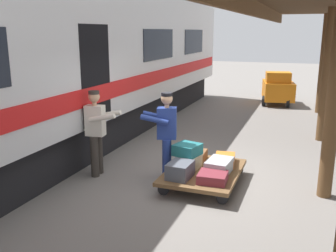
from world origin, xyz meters
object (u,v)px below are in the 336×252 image
(train_car, at_px, (35,67))
(suitcase_slate_roller, at_px, (180,170))
(baggage_tug, at_px, (278,89))
(suitcase_teal_softside, at_px, (187,150))
(suitcase_orange_carryall, at_px, (225,160))
(suitcase_brown_leather, at_px, (196,156))
(suitcase_cream_canvas, at_px, (188,162))
(suitcase_gray_aluminum, at_px, (219,166))
(suitcase_burgundy_valise, at_px, (213,177))
(porter_in_overalls, at_px, (166,133))
(luggage_cart, at_px, (203,172))
(porter_by_door, at_px, (97,130))

(train_car, relative_size, suitcase_slate_roller, 39.15)
(baggage_tug, bearing_deg, suitcase_teal_softside, 83.99)
(suitcase_orange_carryall, xyz_separation_m, suitcase_slate_roller, (0.59, 1.00, 0.06))
(suitcase_brown_leather, xyz_separation_m, suitcase_cream_canvas, (0.00, 0.50, 0.04))
(suitcase_brown_leather, xyz_separation_m, baggage_tug, (-0.90, -8.38, 0.26))
(suitcase_slate_roller, bearing_deg, suitcase_brown_leather, -90.00)
(suitcase_orange_carryall, xyz_separation_m, suitcase_brown_leather, (0.59, -0.00, 0.01))
(suitcase_brown_leather, bearing_deg, suitcase_gray_aluminum, 139.96)
(suitcase_brown_leather, bearing_deg, baggage_tug, -96.14)
(train_car, relative_size, suitcase_burgundy_valise, 40.90)
(suitcase_slate_roller, bearing_deg, suitcase_orange_carryall, -120.75)
(train_car, bearing_deg, baggage_tug, -117.24)
(train_car, xyz_separation_m, suitcase_burgundy_valise, (-4.15, 0.72, -1.70))
(suitcase_gray_aluminum, distance_m, suitcase_teal_softside, 0.67)
(train_car, distance_m, suitcase_gray_aluminum, 4.48)
(suitcase_burgundy_valise, relative_size, porter_in_overalls, 0.29)
(porter_in_overalls, bearing_deg, suitcase_teal_softside, -178.81)
(luggage_cart, bearing_deg, baggage_tug, -93.90)
(suitcase_cream_canvas, height_order, suitcase_teal_softside, suitcase_teal_softside)
(luggage_cart, height_order, suitcase_cream_canvas, suitcase_cream_canvas)
(suitcase_brown_leather, xyz_separation_m, suitcase_teal_softside, (0.03, 0.48, 0.27))
(suitcase_slate_roller, height_order, porter_by_door, porter_by_door)
(train_car, relative_size, suitcase_cream_canvas, 37.37)
(train_car, distance_m, baggage_tug, 9.85)
(suitcase_gray_aluminum, relative_size, baggage_tug, 0.32)
(baggage_tug, bearing_deg, train_car, 62.76)
(porter_in_overalls, height_order, porter_by_door, same)
(suitcase_slate_roller, height_order, porter_in_overalls, porter_in_overalls)
(suitcase_teal_softside, distance_m, porter_by_door, 1.83)
(luggage_cart, height_order, suitcase_orange_carryall, suitcase_orange_carryall)
(train_car, height_order, porter_in_overalls, train_car)
(suitcase_burgundy_valise, bearing_deg, train_car, -9.81)
(suitcase_orange_carryall, bearing_deg, suitcase_burgundy_valise, 90.00)
(suitcase_cream_canvas, distance_m, baggage_tug, 8.93)
(luggage_cart, height_order, porter_by_door, porter_by_door)
(suitcase_gray_aluminum, distance_m, suitcase_slate_roller, 0.78)
(suitcase_cream_canvas, relative_size, porter_in_overalls, 0.31)
(train_car, xyz_separation_m, suitcase_gray_aluminum, (-4.15, 0.22, -1.66))
(suitcase_gray_aluminum, height_order, suitcase_teal_softside, suitcase_teal_softside)
(suitcase_cream_canvas, relative_size, baggage_tug, 0.28)
(suitcase_burgundy_valise, distance_m, porter_in_overalls, 1.30)
(suitcase_burgundy_valise, bearing_deg, suitcase_gray_aluminum, -90.00)
(suitcase_cream_canvas, distance_m, suitcase_burgundy_valise, 0.78)
(train_car, height_order, suitcase_slate_roller, train_car)
(suitcase_orange_carryall, height_order, suitcase_teal_softside, suitcase_teal_softside)
(porter_by_door, bearing_deg, suitcase_orange_carryall, -162.43)
(luggage_cart, bearing_deg, suitcase_brown_leather, -59.25)
(train_car, bearing_deg, suitcase_orange_carryall, -176.14)
(suitcase_burgundy_valise, height_order, suitcase_slate_roller, suitcase_slate_roller)
(suitcase_orange_carryall, distance_m, baggage_tug, 8.39)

